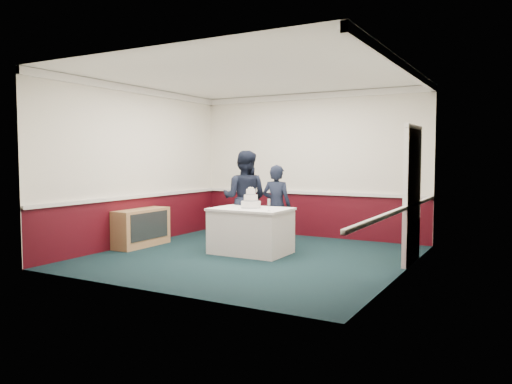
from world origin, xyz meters
The scene contains 9 objects.
ground centered at (0.00, 0.00, 0.00)m, with size 5.00×5.00×0.00m, color #132B2E.
room_shell centered at (0.08, 0.61, 1.97)m, with size 5.00×5.00×3.00m.
sideboard centered at (-2.28, -0.15, 0.35)m, with size 0.41×1.20×0.70m.
cake_table centered at (-0.14, 0.24, 0.40)m, with size 1.32×0.92×0.79m.
wedding_cake centered at (-0.14, 0.24, 0.90)m, with size 0.35×0.35×0.36m.
cake_knife centered at (-0.17, 0.04, 0.79)m, with size 0.01×0.22×0.01m, color silver.
champagne_flute centered at (0.36, -0.04, 0.93)m, with size 0.05×0.05×0.21m.
person_man centered at (-0.64, 0.88, 0.90)m, with size 0.87×0.68×1.79m, color black.
person_woman centered at (-0.01, 0.98, 0.76)m, with size 0.56×0.37×1.53m, color black.
Camera 1 is at (4.11, -7.20, 1.67)m, focal length 35.00 mm.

